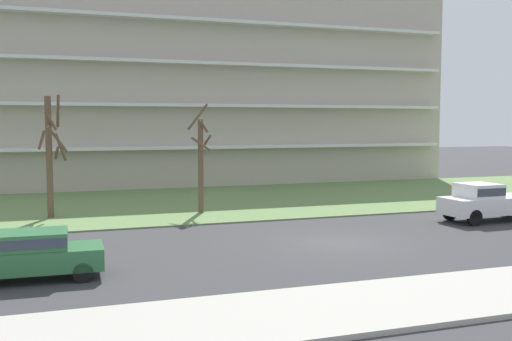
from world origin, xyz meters
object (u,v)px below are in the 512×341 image
at_px(tree_left, 201,161).
at_px(sedan_green_near_left, 32,253).
at_px(pickup_white_center_left, 488,201).
at_px(tree_far_left, 51,153).

xyz_separation_m(tree_left, sedan_green_near_left, (-8.33, -11.54, -2.04)).
xyz_separation_m(sedan_green_near_left, pickup_white_center_left, (21.62, 4.49, 0.14)).
bearing_deg(pickup_white_center_left, sedan_green_near_left, 9.44).
relative_size(tree_left, pickup_white_center_left, 1.11).
distance_m(tree_left, sedan_green_near_left, 14.37).
height_order(tree_far_left, pickup_white_center_left, tree_far_left).
bearing_deg(sedan_green_near_left, tree_left, 55.89).
xyz_separation_m(tree_far_left, tree_left, (7.75, -0.84, -0.55)).
height_order(tree_left, pickup_white_center_left, tree_left).
relative_size(tree_far_left, tree_left, 1.07).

